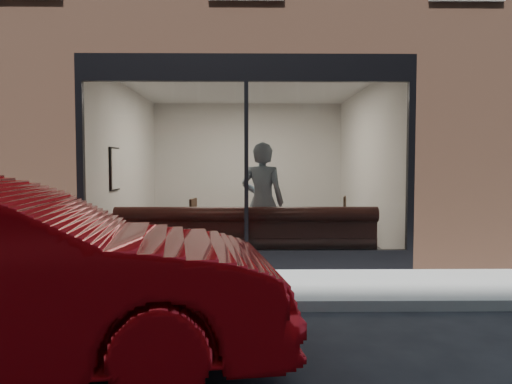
{
  "coord_description": "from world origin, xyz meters",
  "views": [
    {
      "loc": [
        0.05,
        -5.36,
        1.59
      ],
      "look_at": [
        0.15,
        2.4,
        1.15
      ],
      "focal_mm": 35.0,
      "sensor_mm": 36.0,
      "label": 1
    }
  ],
  "objects_px": {
    "person": "(262,202)",
    "cafe_chair_left": "(183,236)",
    "banquette": "(247,250)",
    "cafe_chair_right": "(335,232)",
    "cafe_table_right": "(281,210)",
    "cafe_table_left": "(201,214)"
  },
  "relations": [
    {
      "from": "cafe_chair_left",
      "to": "cafe_chair_right",
      "type": "distance_m",
      "value": 2.98
    },
    {
      "from": "person",
      "to": "cafe_chair_left",
      "type": "bearing_deg",
      "value": -21.73
    },
    {
      "from": "cafe_table_left",
      "to": "cafe_chair_left",
      "type": "distance_m",
      "value": 1.08
    },
    {
      "from": "cafe_table_left",
      "to": "cafe_chair_right",
      "type": "height_order",
      "value": "cafe_table_left"
    },
    {
      "from": "banquette",
      "to": "cafe_chair_left",
      "type": "relative_size",
      "value": 9.3
    },
    {
      "from": "person",
      "to": "cafe_table_right",
      "type": "relative_size",
      "value": 2.85
    },
    {
      "from": "person",
      "to": "cafe_chair_left",
      "type": "relative_size",
      "value": 4.5
    },
    {
      "from": "banquette",
      "to": "cafe_chair_right",
      "type": "relative_size",
      "value": 9.33
    },
    {
      "from": "person",
      "to": "cafe_chair_right",
      "type": "xyz_separation_m",
      "value": [
        1.48,
        1.74,
        -0.73
      ]
    },
    {
      "from": "person",
      "to": "cafe_table_right",
      "type": "bearing_deg",
      "value": -92.14
    },
    {
      "from": "person",
      "to": "cafe_chair_right",
      "type": "relative_size",
      "value": 4.52
    },
    {
      "from": "person",
      "to": "cafe_table_left",
      "type": "bearing_deg",
      "value": 0.93
    },
    {
      "from": "cafe_chair_right",
      "to": "cafe_table_right",
      "type": "bearing_deg",
      "value": 45.02
    },
    {
      "from": "cafe_table_left",
      "to": "cafe_table_right",
      "type": "height_order",
      "value": "same"
    },
    {
      "from": "cafe_table_left",
      "to": "cafe_chair_right",
      "type": "relative_size",
      "value": 1.53
    },
    {
      "from": "banquette",
      "to": "person",
      "type": "distance_m",
      "value": 0.83
    },
    {
      "from": "cafe_table_left",
      "to": "cafe_chair_right",
      "type": "distance_m",
      "value": 2.93
    },
    {
      "from": "banquette",
      "to": "person",
      "type": "bearing_deg",
      "value": 43.99
    },
    {
      "from": "person",
      "to": "cafe_chair_right",
      "type": "height_order",
      "value": "person"
    },
    {
      "from": "cafe_table_left",
      "to": "person",
      "type": "bearing_deg",
      "value": -16.35
    },
    {
      "from": "banquette",
      "to": "cafe_table_right",
      "type": "xyz_separation_m",
      "value": [
        0.62,
        1.29,
        0.52
      ]
    },
    {
      "from": "person",
      "to": "cafe_chair_left",
      "type": "xyz_separation_m",
      "value": [
        -1.44,
        1.17,
        -0.73
      ]
    }
  ]
}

